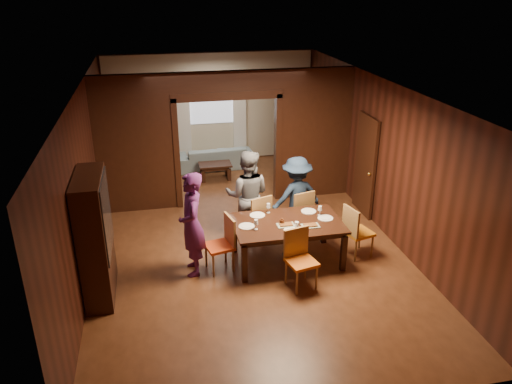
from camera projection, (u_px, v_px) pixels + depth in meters
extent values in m
plane|color=#4C2915|center=(242.00, 234.00, 9.78)|extent=(9.00, 9.00, 0.00)
cube|color=silver|center=(240.00, 86.00, 8.64)|extent=(5.50, 9.00, 0.02)
cube|color=black|center=(211.00, 108.00, 13.26)|extent=(5.50, 0.02, 2.90)
cube|color=black|center=(86.00, 176.00, 8.69)|extent=(0.02, 9.00, 2.90)
cube|color=black|center=(380.00, 155.00, 9.73)|extent=(0.02, 9.00, 2.90)
cube|color=black|center=(137.00, 157.00, 10.38)|extent=(1.65, 0.15, 2.40)
cube|color=black|center=(313.00, 145.00, 11.11)|extent=(1.65, 0.15, 2.40)
cube|color=black|center=(227.00, 83.00, 10.17)|extent=(5.50, 0.15, 0.50)
cube|color=beige|center=(211.00, 108.00, 13.23)|extent=(5.40, 0.04, 2.85)
imported|color=#57205D|center=(192.00, 224.00, 8.19)|extent=(0.43, 0.65, 1.79)
imported|color=slate|center=(248.00, 195.00, 9.32)|extent=(1.01, 0.88, 1.76)
imported|color=#17253B|center=(296.00, 196.00, 9.51)|extent=(1.12, 0.78, 1.58)
imported|color=#7D97A3|center=(216.00, 157.00, 13.13)|extent=(2.00, 0.89, 0.57)
imported|color=black|center=(292.00, 218.00, 8.62)|extent=(0.29, 0.29, 0.07)
cube|color=black|center=(287.00, 242.00, 8.72)|extent=(1.87, 1.16, 0.76)
cube|color=black|center=(215.00, 171.00, 12.40)|extent=(0.80, 0.50, 0.40)
cube|color=black|center=(95.00, 237.00, 7.56)|extent=(0.40, 1.20, 2.00)
cube|color=black|center=(365.00, 165.00, 10.32)|extent=(0.06, 0.90, 2.10)
cube|color=silver|center=(211.00, 99.00, 13.10)|extent=(1.20, 0.03, 1.30)
cube|color=white|center=(183.00, 118.00, 13.10)|extent=(0.35, 0.06, 2.40)
cube|color=white|center=(240.00, 115.00, 13.39)|extent=(0.35, 0.06, 2.40)
cylinder|color=silver|center=(247.00, 226.00, 8.41)|extent=(0.27, 0.27, 0.01)
cylinder|color=white|center=(257.00, 215.00, 8.81)|extent=(0.27, 0.27, 0.01)
cylinder|color=silver|center=(309.00, 211.00, 8.96)|extent=(0.27, 0.27, 0.01)
cylinder|color=silver|center=(325.00, 218.00, 8.70)|extent=(0.27, 0.27, 0.01)
cylinder|color=silver|center=(292.00, 230.00, 8.27)|extent=(0.27, 0.27, 0.01)
cube|color=gray|center=(286.00, 225.00, 8.44)|extent=(0.30, 0.20, 0.04)
cube|color=gray|center=(310.00, 225.00, 8.42)|extent=(0.30, 0.20, 0.04)
cylinder|color=white|center=(297.00, 226.00, 8.29)|extent=(0.07, 0.07, 0.14)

